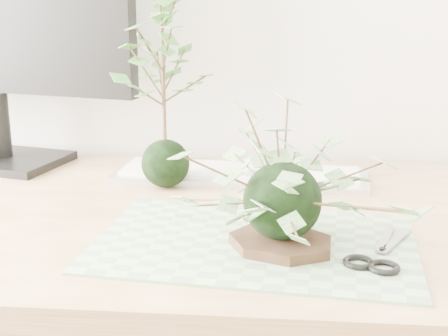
{
  "coord_description": "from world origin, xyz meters",
  "views": [
    {
      "loc": [
        0.08,
        0.25,
        1.09
      ],
      "look_at": [
        0.0,
        1.14,
        0.84
      ],
      "focal_mm": 50.0,
      "sensor_mm": 36.0,
      "label": 1
    }
  ],
  "objects_px": {
    "ivy_kokedama": "(283,165)",
    "maple_kokedama": "(162,44)",
    "desk": "(208,259)",
    "keyboard": "(240,174)"
  },
  "relations": [
    {
      "from": "maple_kokedama",
      "to": "keyboard",
      "type": "bearing_deg",
      "value": 25.74
    },
    {
      "from": "keyboard",
      "to": "desk",
      "type": "bearing_deg",
      "value": -97.52
    },
    {
      "from": "maple_kokedama",
      "to": "keyboard",
      "type": "distance_m",
      "value": 0.29
    },
    {
      "from": "ivy_kokedama",
      "to": "maple_kokedama",
      "type": "height_order",
      "value": "maple_kokedama"
    },
    {
      "from": "ivy_kokedama",
      "to": "keyboard",
      "type": "relative_size",
      "value": 0.64
    },
    {
      "from": "maple_kokedama",
      "to": "keyboard",
      "type": "xyz_separation_m",
      "value": [
        0.13,
        0.06,
        -0.25
      ]
    },
    {
      "from": "ivy_kokedama",
      "to": "maple_kokedama",
      "type": "distance_m",
      "value": 0.38
    },
    {
      "from": "desk",
      "to": "ivy_kokedama",
      "type": "distance_m",
      "value": 0.29
    },
    {
      "from": "maple_kokedama",
      "to": "keyboard",
      "type": "relative_size",
      "value": 0.75
    },
    {
      "from": "desk",
      "to": "maple_kokedama",
      "type": "height_order",
      "value": "maple_kokedama"
    }
  ]
}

